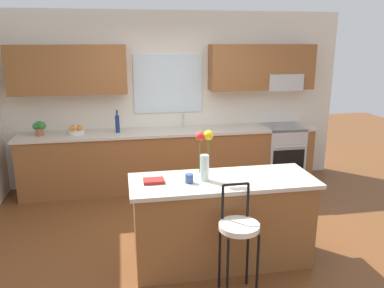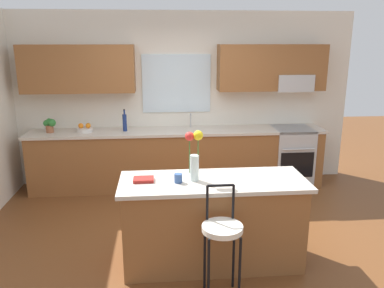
{
  "view_description": "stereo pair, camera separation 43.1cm",
  "coord_description": "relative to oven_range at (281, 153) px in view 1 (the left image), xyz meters",
  "views": [
    {
      "loc": [
        -0.74,
        -4.06,
        2.27
      ],
      "look_at": [
        0.11,
        0.55,
        1.0
      ],
      "focal_mm": 36.18,
      "sensor_mm": 36.0,
      "label": 1
    },
    {
      "loc": [
        -0.31,
        -4.12,
        2.27
      ],
      "look_at": [
        0.11,
        0.55,
        1.0
      ],
      "focal_mm": 36.18,
      "sensor_mm": 36.0,
      "label": 2
    }
  ],
  "objects": [
    {
      "name": "flower_vase",
      "position": [
        -1.78,
        -2.21,
        0.73
      ],
      "size": [
        0.17,
        0.1,
        0.51
      ],
      "color": "silver",
      "rests_on": "kitchen_island"
    },
    {
      "name": "back_wall_assembly",
      "position": [
        -1.78,
        0.31,
        1.05
      ],
      "size": [
        5.6,
        0.5,
        2.7
      ],
      "color": "silver",
      "rests_on": "ground"
    },
    {
      "name": "sink_faucet",
      "position": [
        -1.6,
        0.17,
        0.6
      ],
      "size": [
        0.02,
        0.13,
        0.23
      ],
      "color": "#B7BABC",
      "rests_on": "counter_run"
    },
    {
      "name": "oven_range",
      "position": [
        0.0,
        0.0,
        0.0
      ],
      "size": [
        0.6,
        0.64,
        0.92
      ],
      "color": "#B7BABC",
      "rests_on": "ground"
    },
    {
      "name": "bottle_olive_oil",
      "position": [
        -2.62,
        0.02,
        0.6
      ],
      "size": [
        0.06,
        0.06,
        0.34
      ],
      "color": "navy",
      "rests_on": "counter_run"
    },
    {
      "name": "bar_stool_near",
      "position": [
        -1.59,
        -2.78,
        0.18
      ],
      "size": [
        0.36,
        0.36,
        1.04
      ],
      "color": "black",
      "rests_on": "ground"
    },
    {
      "name": "ground_plane",
      "position": [
        -1.82,
        -1.68,
        -0.46
      ],
      "size": [
        14.0,
        14.0,
        0.0
      ],
      "primitive_type": "plane",
      "color": "brown"
    },
    {
      "name": "mug_ceramic",
      "position": [
        -1.94,
        -2.26,
        0.51
      ],
      "size": [
        0.08,
        0.08,
        0.09
      ],
      "primitive_type": "cylinder",
      "color": "#33518C",
      "rests_on": "kitchen_island"
    },
    {
      "name": "potted_plant_small",
      "position": [
        -3.73,
        0.02,
        0.59
      ],
      "size": [
        0.19,
        0.13,
        0.22
      ],
      "color": "#9E5B3D",
      "rests_on": "counter_run"
    },
    {
      "name": "counter_run",
      "position": [
        -1.81,
        0.02,
        0.01
      ],
      "size": [
        4.56,
        0.64,
        0.92
      ],
      "color": "brown",
      "rests_on": "ground"
    },
    {
      "name": "cookbook",
      "position": [
        -2.28,
        -2.18,
        0.48
      ],
      "size": [
        0.2,
        0.15,
        0.03
      ],
      "primitive_type": "cube",
      "color": "maroon",
      "rests_on": "kitchen_island"
    },
    {
      "name": "fruit_bowl_oranges",
      "position": [
        -3.23,
        0.02,
        0.5
      ],
      "size": [
        0.24,
        0.24,
        0.13
      ],
      "color": "silver",
      "rests_on": "counter_run"
    },
    {
      "name": "kitchen_island",
      "position": [
        -1.59,
        -2.21,
        0.0
      ],
      "size": [
        1.87,
        0.7,
        0.92
      ],
      "color": "brown",
      "rests_on": "ground"
    }
  ]
}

